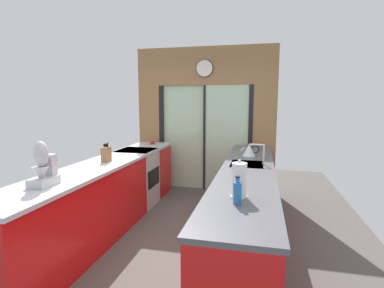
{
  "coord_description": "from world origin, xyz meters",
  "views": [
    {
      "loc": [
        1.05,
        -3.14,
        1.69
      ],
      "look_at": [
        0.08,
        1.0,
        1.08
      ],
      "focal_mm": 27.66,
      "sensor_mm": 36.0,
      "label": 1
    }
  ],
  "objects_px": {
    "stand_mixer": "(43,169)",
    "soap_bottle": "(237,192)",
    "kettle": "(249,150)",
    "paper_towel_roll": "(239,180)",
    "knife_block": "(106,154)",
    "oven_range": "(137,178)",
    "mixing_bowl": "(152,142)"
  },
  "relations": [
    {
      "from": "knife_block",
      "to": "kettle",
      "type": "distance_m",
      "value": 1.98
    },
    {
      "from": "knife_block",
      "to": "kettle",
      "type": "relative_size",
      "value": 0.94
    },
    {
      "from": "mixing_bowl",
      "to": "knife_block",
      "type": "distance_m",
      "value": 1.66
    },
    {
      "from": "knife_block",
      "to": "soap_bottle",
      "type": "height_order",
      "value": "knife_block"
    },
    {
      "from": "knife_block",
      "to": "stand_mixer",
      "type": "xyz_separation_m",
      "value": [
        -0.0,
        -1.14,
        0.06
      ]
    },
    {
      "from": "mixing_bowl",
      "to": "paper_towel_roll",
      "type": "bearing_deg",
      "value": -56.86
    },
    {
      "from": "mixing_bowl",
      "to": "paper_towel_roll",
      "type": "height_order",
      "value": "paper_towel_roll"
    },
    {
      "from": "oven_range",
      "to": "stand_mixer",
      "type": "xyz_separation_m",
      "value": [
        0.02,
        -2.12,
        0.63
      ]
    },
    {
      "from": "oven_range",
      "to": "mixing_bowl",
      "type": "xyz_separation_m",
      "value": [
        0.02,
        0.68,
        0.5
      ]
    },
    {
      "from": "stand_mixer",
      "to": "soap_bottle",
      "type": "xyz_separation_m",
      "value": [
        1.78,
        -0.09,
        -0.07
      ]
    },
    {
      "from": "soap_bottle",
      "to": "stand_mixer",
      "type": "bearing_deg",
      "value": 177.14
    },
    {
      "from": "soap_bottle",
      "to": "kettle",
      "type": "bearing_deg",
      "value": 89.95
    },
    {
      "from": "knife_block",
      "to": "stand_mixer",
      "type": "height_order",
      "value": "stand_mixer"
    },
    {
      "from": "mixing_bowl",
      "to": "kettle",
      "type": "height_order",
      "value": "kettle"
    },
    {
      "from": "paper_towel_roll",
      "to": "oven_range",
      "type": "bearing_deg",
      "value": 131.36
    },
    {
      "from": "paper_towel_roll",
      "to": "mixing_bowl",
      "type": "bearing_deg",
      "value": 123.14
    },
    {
      "from": "stand_mixer",
      "to": "soap_bottle",
      "type": "relative_size",
      "value": 1.93
    },
    {
      "from": "stand_mixer",
      "to": "kettle",
      "type": "height_order",
      "value": "stand_mixer"
    },
    {
      "from": "kettle",
      "to": "soap_bottle",
      "type": "bearing_deg",
      "value": -90.05
    },
    {
      "from": "soap_bottle",
      "to": "paper_towel_roll",
      "type": "relative_size",
      "value": 0.69
    },
    {
      "from": "mixing_bowl",
      "to": "paper_towel_roll",
      "type": "distance_m",
      "value": 3.26
    },
    {
      "from": "kettle",
      "to": "paper_towel_roll",
      "type": "xyz_separation_m",
      "value": [
        -0.0,
        -1.92,
        0.05
      ]
    },
    {
      "from": "knife_block",
      "to": "paper_towel_roll",
      "type": "relative_size",
      "value": 0.81
    },
    {
      "from": "mixing_bowl",
      "to": "paper_towel_roll",
      "type": "relative_size",
      "value": 0.68
    },
    {
      "from": "paper_towel_roll",
      "to": "kettle",
      "type": "bearing_deg",
      "value": 89.94
    },
    {
      "from": "oven_range",
      "to": "kettle",
      "type": "relative_size",
      "value": 3.41
    },
    {
      "from": "mixing_bowl",
      "to": "knife_block",
      "type": "xyz_separation_m",
      "value": [
        0.0,
        -1.66,
        0.06
      ]
    },
    {
      "from": "oven_range",
      "to": "knife_block",
      "type": "height_order",
      "value": "knife_block"
    },
    {
      "from": "kettle",
      "to": "paper_towel_roll",
      "type": "height_order",
      "value": "paper_towel_roll"
    },
    {
      "from": "mixing_bowl",
      "to": "soap_bottle",
      "type": "distance_m",
      "value": 3.39
    },
    {
      "from": "knife_block",
      "to": "stand_mixer",
      "type": "bearing_deg",
      "value": -90.0
    },
    {
      "from": "stand_mixer",
      "to": "soap_bottle",
      "type": "bearing_deg",
      "value": -2.86
    }
  ]
}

